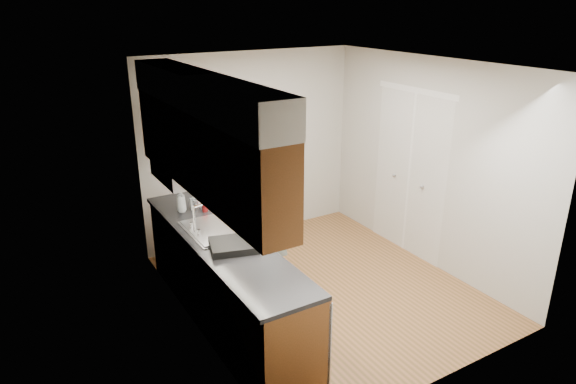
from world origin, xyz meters
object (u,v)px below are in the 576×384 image
object	(u,v)px
soap_bottle_a	(181,200)
soap_bottle_b	(194,201)
soda_can	(205,207)
soap_bottle_c	(197,202)
dish_rack	(234,245)
person	(266,207)
steel_can	(196,205)

from	to	relation	value
soap_bottle_a	soap_bottle_b	xyz separation A→B (m)	(0.14, 0.01, -0.04)
soda_can	soap_bottle_b	bearing A→B (deg)	117.96
soap_bottle_c	dish_rack	distance (m)	1.10
soap_bottle_c	soda_can	distance (m)	0.14
dish_rack	soap_bottle_c	bearing A→B (deg)	101.94
soap_bottle_a	soap_bottle_c	bearing A→B (deg)	2.97
soap_bottle_c	dish_rack	world-z (taller)	soap_bottle_c
soap_bottle_b	soap_bottle_c	distance (m)	0.04
person	soda_can	bearing A→B (deg)	36.54
soap_bottle_b	steel_can	distance (m)	0.06
soap_bottle_a	soap_bottle_c	distance (m)	0.19
dish_rack	person	bearing A→B (deg)	55.06
person	soap_bottle_c	distance (m)	0.81
person	soap_bottle_b	world-z (taller)	person
dish_rack	steel_can	bearing A→B (deg)	103.38
soap_bottle_c	soda_can	size ratio (longest dim) A/B	1.38
soap_bottle_c	soap_bottle_a	bearing A→B (deg)	-177.03
steel_can	soap_bottle_c	bearing A→B (deg)	58.31
person	soap_bottle_b	bearing A→B (deg)	32.82
soda_can	soap_bottle_c	bearing A→B (deg)	106.10
dish_rack	soap_bottle_a	bearing A→B (deg)	111.21
person	dish_rack	world-z (taller)	person
soap_bottle_b	dish_rack	bearing A→B (deg)	-91.90
soap_bottle_a	steel_can	distance (m)	0.17
soap_bottle_a	person	bearing A→B (deg)	-38.71
soap_bottle_a	soap_bottle_b	bearing A→B (deg)	5.31
soap_bottle_c	dish_rack	bearing A→B (deg)	-93.71
person	soap_bottle_a	world-z (taller)	person
soap_bottle_a	soap_bottle_b	size ratio (longest dim) A/B	1.52
person	soap_bottle_a	bearing A→B (deg)	39.70
soap_bottle_b	person	bearing A→B (deg)	-45.59
person	soap_bottle_c	bearing A→B (deg)	31.27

